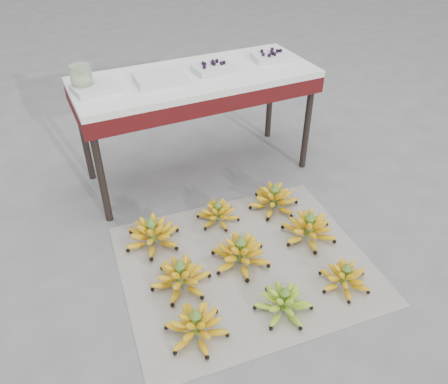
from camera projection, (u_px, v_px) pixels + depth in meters
name	position (u px, v px, depth m)	size (l,w,h in m)	color
ground	(258.00, 268.00, 2.25)	(60.00, 60.00, 0.00)	#5B5B5D
newspaper_mat	(245.00, 264.00, 2.27)	(1.25, 1.05, 0.01)	white
bunch_front_left	(196.00, 326.00, 1.89)	(0.36, 0.36, 0.17)	yellow
bunch_front_center	(284.00, 302.00, 1.99)	(0.32, 0.32, 0.16)	#7DBE27
bunch_front_right	(345.00, 278.00, 2.12)	(0.28, 0.28, 0.15)	yellow
bunch_mid_left	(181.00, 277.00, 2.11)	(0.37, 0.37, 0.18)	yellow
bunch_mid_center	(240.00, 253.00, 2.24)	(0.38, 0.38, 0.19)	yellow
bunch_mid_right	(309.00, 229.00, 2.39)	(0.35, 0.35, 0.18)	yellow
bunch_back_left	(152.00, 234.00, 2.36)	(0.33, 0.33, 0.19)	yellow
bunch_back_center	(218.00, 214.00, 2.52)	(0.28, 0.28, 0.15)	yellow
bunch_back_right	(274.00, 199.00, 2.61)	(0.39, 0.39, 0.18)	yellow
vendor_table	(196.00, 87.00, 2.61)	(1.44, 0.58, 0.69)	black
tray_far_left	(96.00, 88.00, 2.35)	(0.27, 0.21, 0.04)	silver
tray_left	(160.00, 78.00, 2.45)	(0.28, 0.21, 0.04)	silver
tray_right	(213.00, 68.00, 2.58)	(0.24, 0.18, 0.06)	silver
tray_far_right	(271.00, 56.00, 2.74)	(0.25, 0.19, 0.06)	silver
glass_jar	(82.00, 78.00, 2.32)	(0.11, 0.11, 0.14)	beige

